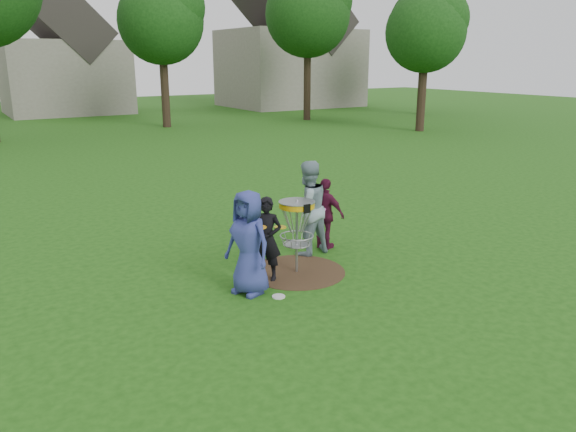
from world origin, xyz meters
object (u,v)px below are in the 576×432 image
player_black (267,239)px  player_grey (307,208)px  player_maroon (325,214)px  disc_golf_basket (297,219)px  player_blue (248,243)px

player_black → player_grey: player_grey is taller
player_grey → player_maroon: size_ratio=1.29×
player_grey → disc_golf_basket: player_grey is taller
player_maroon → player_blue: bearing=93.1°
player_blue → player_grey: (1.92, 1.12, 0.06)m
player_black → player_maroon: bearing=73.1°
player_maroon → disc_golf_basket: player_maroon is taller
player_blue → player_maroon: player_blue is taller
player_maroon → player_black: bearing=90.9°
player_blue → player_black: bearing=102.1°
player_grey → player_blue: bearing=27.0°
player_black → disc_golf_basket: (0.64, 0.01, 0.27)m
player_maroon → player_grey: bearing=76.0°
player_blue → disc_golf_basket: 1.26m
player_black → disc_golf_basket: 0.69m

